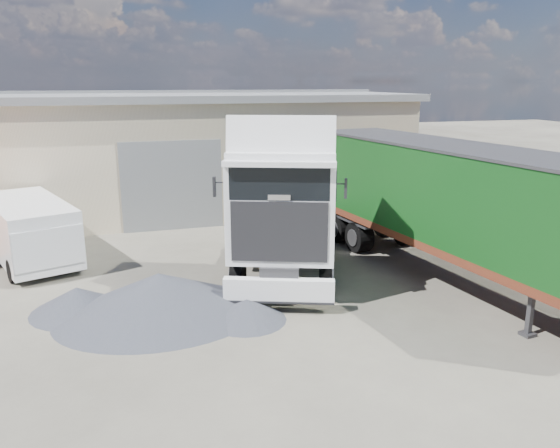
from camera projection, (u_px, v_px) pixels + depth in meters
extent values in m
plane|color=#272520|center=(300.00, 324.00, 13.56)|extent=(120.00, 120.00, 0.00)
cube|color=#C4B696|center=(73.00, 154.00, 26.05)|extent=(30.00, 12.00, 5.00)
cube|color=#5D5F62|center=(68.00, 97.00, 25.38)|extent=(30.60, 12.60, 0.30)
cube|color=#5D5F62|center=(172.00, 186.00, 21.78)|extent=(4.00, 0.08, 3.60)
cube|color=#5D5F62|center=(68.00, 92.00, 25.33)|extent=(30.60, 0.40, 0.15)
cube|color=#963D26|center=(521.00, 199.00, 22.03)|extent=(0.35, 26.00, 2.50)
cylinder|color=black|center=(281.00, 277.00, 15.12)|extent=(3.01, 2.09, 1.19)
cylinder|color=black|center=(288.00, 237.00, 18.93)|extent=(3.06, 2.11, 1.19)
cylinder|color=black|center=(290.00, 226.00, 20.45)|extent=(3.06, 2.11, 1.19)
cube|color=#2D2D30|center=(287.00, 236.00, 17.63)|extent=(3.56, 7.31, 0.34)
cube|color=silver|center=(279.00, 290.00, 14.09)|extent=(2.79, 1.27, 0.62)
cube|color=silver|center=(282.00, 205.00, 15.01)|extent=(3.54, 3.41, 2.76)
cube|color=black|center=(279.00, 232.00, 13.86)|extent=(2.34, 0.93, 1.58)
cube|color=black|center=(279.00, 184.00, 13.57)|extent=(2.39, 0.94, 0.84)
cube|color=silver|center=(283.00, 139.00, 14.77)|extent=(3.38, 3.02, 1.38)
cube|color=#0B5042|center=(234.00, 211.00, 15.61)|extent=(0.31, 0.79, 1.24)
cube|color=#0B5042|center=(333.00, 213.00, 15.43)|extent=(0.31, 0.79, 1.24)
cylinder|color=#2D2D30|center=(289.00, 218.00, 18.98)|extent=(1.59, 1.59, 0.14)
cube|color=#2D2D30|center=(530.00, 314.00, 12.81)|extent=(0.34, 0.34, 1.12)
cylinder|color=black|center=(373.00, 229.00, 20.21)|extent=(2.70, 1.39, 1.08)
cube|color=#2D2D30|center=(450.00, 250.00, 16.48)|extent=(2.33, 12.18, 0.36)
cube|color=#5E2715|center=(451.00, 239.00, 16.40)|extent=(4.04, 12.40, 0.24)
cube|color=black|center=(455.00, 192.00, 16.03)|extent=(4.04, 12.40, 2.64)
cube|color=#2D2D30|center=(458.00, 147.00, 15.69)|extent=(4.11, 12.47, 0.08)
cylinder|color=black|center=(45.00, 265.00, 16.83)|extent=(2.21, 1.38, 0.72)
cylinder|color=black|center=(20.00, 239.00, 19.54)|extent=(2.21, 1.38, 0.72)
cube|color=silver|center=(29.00, 229.00, 17.98)|extent=(3.62, 5.40, 1.85)
cube|color=silver|center=(45.00, 245.00, 16.39)|extent=(2.22, 1.60, 1.20)
cube|color=black|center=(41.00, 224.00, 16.41)|extent=(1.82, 0.72, 0.65)
cone|color=black|center=(159.00, 294.00, 14.01)|extent=(5.62, 5.62, 1.12)
cone|color=black|center=(247.00, 310.00, 13.73)|extent=(2.11, 2.11, 0.56)
cone|color=black|center=(77.00, 299.00, 14.22)|extent=(2.58, 2.58, 0.67)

